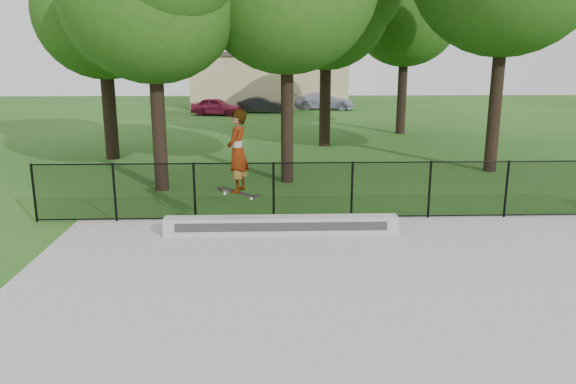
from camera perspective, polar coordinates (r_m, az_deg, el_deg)
name	(u,v)px	position (r m, az deg, el deg)	size (l,w,h in m)	color
ground	(406,330)	(9.22, 11.86, -13.55)	(100.00, 100.00, 0.00)	#1E4D15
concrete_slab	(406,328)	(9.21, 11.87, -13.38)	(14.00, 12.00, 0.06)	#989893
grind_ledge	(281,225)	(13.23, -0.67, -3.40)	(5.49, 0.40, 0.42)	#ADADA8
car_a	(216,107)	(39.72, -7.29, 8.61)	(1.42, 3.52, 1.21)	maroon
car_b	(260,105)	(41.23, -2.82, 8.82)	(1.17, 3.04, 1.10)	black
car_c	(324,101)	(43.59, 3.66, 9.24)	(1.87, 4.22, 1.33)	#A7A5BB
skater_airborne	(237,152)	(12.78, -5.15, 4.03)	(0.81, 0.79, 2.09)	black
chainlink_fence	(352,190)	(14.39, 6.51, 0.18)	(16.06, 0.06, 1.50)	black
distant_building	(269,79)	(45.97, -1.92, 11.37)	(12.40, 6.40, 4.30)	tan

